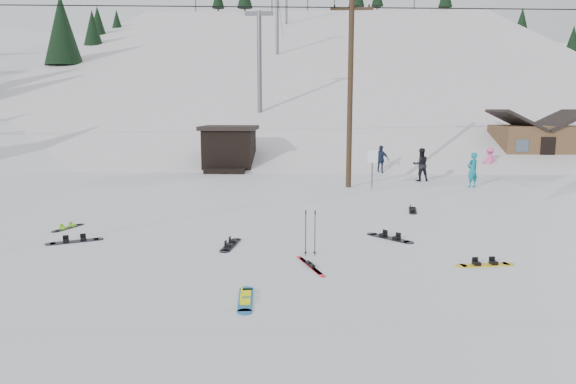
{
  "coord_description": "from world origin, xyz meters",
  "views": [
    {
      "loc": [
        0.27,
        -11.03,
        3.8
      ],
      "look_at": [
        -0.46,
        3.72,
        1.4
      ],
      "focal_mm": 32.0,
      "sensor_mm": 36.0,
      "label": 1
    }
  ],
  "objects_px": {
    "hero_snowboard": "(246,299)",
    "cabin": "(534,144)",
    "hero_skis": "(310,265)",
    "utility_pole": "(350,90)"
  },
  "relations": [
    {
      "from": "utility_pole",
      "to": "hero_snowboard",
      "type": "bearing_deg",
      "value": -101.36
    },
    {
      "from": "hero_snowboard",
      "to": "cabin",
      "type": "bearing_deg",
      "value": -38.3
    },
    {
      "from": "cabin",
      "to": "hero_snowboard",
      "type": "xyz_separation_m",
      "value": [
        -16.07,
        -25.27,
        -1.45
      ]
    },
    {
      "from": "utility_pole",
      "to": "hero_snowboard",
      "type": "relative_size",
      "value": 5.89
    },
    {
      "from": "hero_snowboard",
      "to": "hero_skis",
      "type": "distance_m",
      "value": 2.64
    },
    {
      "from": "hero_snowboard",
      "to": "hero_skis",
      "type": "height_order",
      "value": "hero_snowboard"
    },
    {
      "from": "utility_pole",
      "to": "hero_skis",
      "type": "relative_size",
      "value": 5.43
    },
    {
      "from": "utility_pole",
      "to": "hero_skis",
      "type": "distance_m",
      "value": 13.89
    },
    {
      "from": "utility_pole",
      "to": "cabin",
      "type": "relative_size",
      "value": 1.67
    },
    {
      "from": "hero_snowboard",
      "to": "utility_pole",
      "type": "bearing_deg",
      "value": -17.21
    }
  ]
}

